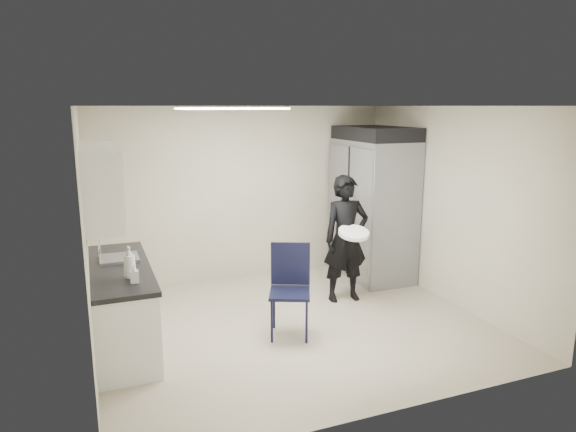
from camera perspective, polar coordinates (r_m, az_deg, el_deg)
name	(u,v)px	position (r m, az deg, el deg)	size (l,w,h in m)	color
floor	(293,324)	(6.37, 0.57, -11.94)	(4.50, 4.50, 0.00)	tan
ceiling	(294,106)	(5.82, 0.62, 12.14)	(4.50, 4.50, 0.00)	white
back_wall	(244,193)	(7.82, -4.92, 2.52)	(4.50, 4.50, 0.00)	#BEB79D
left_wall	(86,238)	(5.55, -21.52, -2.29)	(4.00, 4.00, 0.00)	#BEB79D
right_wall	(451,207)	(7.10, 17.67, 1.01)	(4.00, 4.00, 0.00)	#BEB79D
ceiling_panel	(232,109)	(6.00, -6.28, 11.78)	(1.20, 0.60, 0.02)	white
lower_counter	(122,308)	(6.00, -17.98, -9.68)	(0.60, 1.90, 0.86)	silver
countertop	(119,268)	(5.85, -18.27, -5.54)	(0.64, 1.95, 0.05)	black
sink	(119,263)	(6.10, -18.22, -4.98)	(0.42, 0.40, 0.14)	gray
faucet	(100,252)	(6.05, -20.20, -3.77)	(0.02, 0.02, 0.24)	silver
upper_cabinets	(100,183)	(5.65, -20.17, 3.50)	(0.35, 1.80, 0.75)	silver
towel_dispenser	(93,187)	(6.81, -20.88, 3.07)	(0.22, 0.30, 0.35)	black
notice_sticker_left	(87,243)	(5.66, -21.40, -2.83)	(0.00, 0.12, 0.07)	yellow
notice_sticker_right	(87,242)	(5.87, -21.39, -2.73)	(0.00, 0.12, 0.07)	yellow
commercial_fridge	(373,210)	(7.93, 9.42, 0.71)	(0.80, 1.35, 2.10)	gray
fridge_compressor	(376,133)	(7.79, 9.71, 9.03)	(0.80, 1.35, 0.20)	black
folding_chair	(290,293)	(5.90, 0.20, -8.58)	(0.46, 0.46, 1.03)	black
man_tuxedo	(346,239)	(6.92, 6.45, -2.54)	(0.63, 0.42, 1.71)	black
bucket_lid	(354,233)	(6.66, 7.31, -1.87)	(0.40, 0.40, 0.05)	silver
soap_bottle_a	(129,262)	(5.38, -17.20, -4.91)	(0.13, 0.13, 0.33)	silver
soap_bottle_b	(134,274)	(5.24, -16.70, -6.16)	(0.08, 0.08, 0.18)	#B3B4C0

